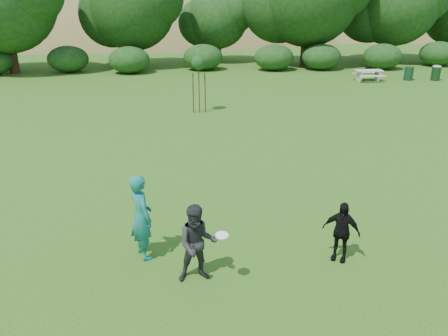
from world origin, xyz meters
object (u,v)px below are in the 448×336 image
object	(u,v)px
player_black	(341,231)
trash_can_near	(409,74)
player_teal	(141,217)
player_grey	(198,244)
picnic_table	(369,74)
sapling	(199,64)
trash_can_lidded	(436,73)

from	to	relation	value
player_black	trash_can_near	world-z (taller)	player_black
player_teal	player_black	size ratio (longest dim) A/B	1.42
player_black	player_grey	bearing A→B (deg)	-140.55
player_teal	player_grey	size ratio (longest dim) A/B	1.17
player_teal	picnic_table	distance (m)	24.64
picnic_table	player_grey	bearing A→B (deg)	-122.25
player_grey	trash_can_near	world-z (taller)	player_grey
player_teal	sapling	world-z (taller)	sapling
player_teal	sapling	bearing A→B (deg)	-36.10
player_grey	trash_can_lidded	distance (m)	27.42
player_grey	trash_can_near	distance (m)	26.49
player_grey	player_black	world-z (taller)	player_grey
player_teal	trash_can_lidded	distance (m)	27.45
player_teal	trash_can_lidded	xyz separation A→B (m)	(19.18, 19.63, -0.47)
player_black	picnic_table	bearing A→B (deg)	97.26
trash_can_lidded	sapling	bearing A→B (deg)	-158.26
player_grey	trash_can_near	size ratio (longest dim) A/B	1.92
trash_can_near	trash_can_lidded	size ratio (longest dim) A/B	0.86
sapling	trash_can_lidded	distance (m)	18.34
trash_can_near	trash_can_lidded	distance (m)	1.86
player_black	trash_can_near	distance (m)	24.34
player_grey	trash_can_lidded	size ratio (longest dim) A/B	1.64
trash_can_near	trash_can_lidded	bearing A→B (deg)	-9.17
player_grey	player_teal	bearing A→B (deg)	137.12
player_grey	trash_can_lidded	xyz separation A→B (m)	(18.00, 20.68, -0.32)
player_black	picnic_table	xyz separation A→B (m)	(10.02, 20.65, -0.20)
trash_can_near	sapling	bearing A→B (deg)	-154.97
picnic_table	trash_can_lidded	distance (m)	4.76
player_black	picnic_table	world-z (taller)	player_black
player_teal	picnic_table	bearing A→B (deg)	-62.11
player_teal	trash_can_near	bearing A→B (deg)	-67.28
player_teal	sapling	size ratio (longest dim) A/B	0.71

